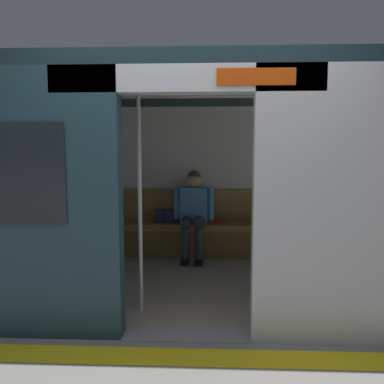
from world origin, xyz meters
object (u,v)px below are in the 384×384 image
object	(u,v)px
person_seated	(194,208)
book	(220,222)
handbag	(165,216)
grab_pole_door	(140,200)
train_car	(187,150)
bench_seat	(196,231)

from	to	relation	value
person_seated	book	size ratio (longest dim) A/B	5.43
handbag	grab_pole_door	world-z (taller)	grab_pole_door
train_car	person_seated	xyz separation A→B (m)	(-0.03, -1.03, -0.80)
person_seated	book	xyz separation A→B (m)	(-0.37, -0.11, -0.20)
book	grab_pole_door	xyz separation A→B (m)	(0.78, 1.93, 0.56)
train_car	grab_pole_door	size ratio (longest dim) A/B	3.08
train_car	bench_seat	size ratio (longest dim) A/B	2.51
handbag	book	xyz separation A→B (m)	(-0.79, 0.03, -0.07)
bench_seat	book	size ratio (longest dim) A/B	11.58
bench_seat	person_seated	distance (m)	0.33
train_car	bench_seat	world-z (taller)	train_car
book	train_car	bearing A→B (deg)	90.47
person_seated	handbag	size ratio (longest dim) A/B	4.60
train_car	bench_seat	distance (m)	1.57
train_car	handbag	world-z (taller)	train_car
handbag	book	bearing A→B (deg)	178.15
person_seated	handbag	xyz separation A→B (m)	(0.41, -0.13, -0.13)
person_seated	grab_pole_door	distance (m)	1.90
book	person_seated	bearing A→B (deg)	36.24
grab_pole_door	train_car	bearing A→B (deg)	-115.57
train_car	bench_seat	bearing A→B (deg)	-93.54
train_car	book	xyz separation A→B (m)	(-0.41, -1.14, -1.00)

